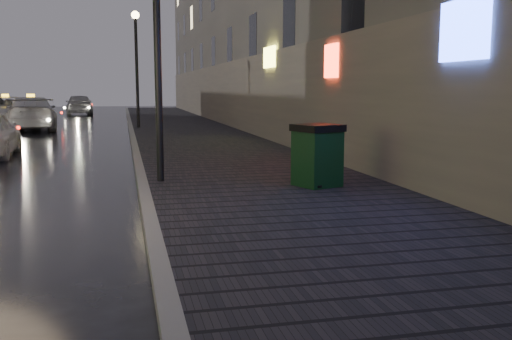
# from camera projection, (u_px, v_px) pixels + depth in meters

# --- Properties ---
(sidewalk) EXTENTS (4.60, 58.00, 0.15)m
(sidewalk) POSITION_uv_depth(u_px,v_px,m) (185.00, 130.00, 26.10)
(sidewalk) COLOR black
(sidewalk) RESTS_ON ground
(curb) EXTENTS (0.20, 58.00, 0.15)m
(curb) POSITION_uv_depth(u_px,v_px,m) (131.00, 130.00, 25.56)
(curb) COLOR slate
(curb) RESTS_ON ground
(building_near) EXTENTS (1.80, 50.00, 13.00)m
(building_near) POSITION_uv_depth(u_px,v_px,m) (236.00, 0.00, 29.76)
(building_near) COLOR #605B54
(building_near) RESTS_ON ground
(lamp_near) EXTENTS (0.36, 0.36, 5.28)m
(lamp_near) POSITION_uv_depth(u_px,v_px,m) (156.00, 5.00, 10.69)
(lamp_near) COLOR black
(lamp_near) RESTS_ON sidewalk
(lamp_far) EXTENTS (0.36, 0.36, 5.28)m
(lamp_far) POSITION_uv_depth(u_px,v_px,m) (136.00, 54.00, 26.12)
(lamp_far) COLOR black
(lamp_far) RESTS_ON sidewalk
(trash_bin) EXTENTS (0.96, 0.96, 1.14)m
(trash_bin) POSITION_uv_depth(u_px,v_px,m) (317.00, 155.00, 10.51)
(trash_bin) COLOR black
(trash_bin) RESTS_ON sidewalk
(taxi_mid) EXTENTS (2.89, 5.60, 1.56)m
(taxi_mid) POSITION_uv_depth(u_px,v_px,m) (32.00, 114.00, 26.57)
(taxi_mid) COLOR #BABAC1
(taxi_mid) RESTS_ON ground
(taxi_far) EXTENTS (2.97, 5.64, 1.51)m
(taxi_far) POSITION_uv_depth(u_px,v_px,m) (6.00, 111.00, 30.53)
(taxi_far) COLOR silver
(taxi_far) RESTS_ON ground
(car_far) EXTENTS (2.30, 4.67, 1.53)m
(car_far) POSITION_uv_depth(u_px,v_px,m) (79.00, 105.00, 41.96)
(car_far) COLOR gray
(car_far) RESTS_ON ground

